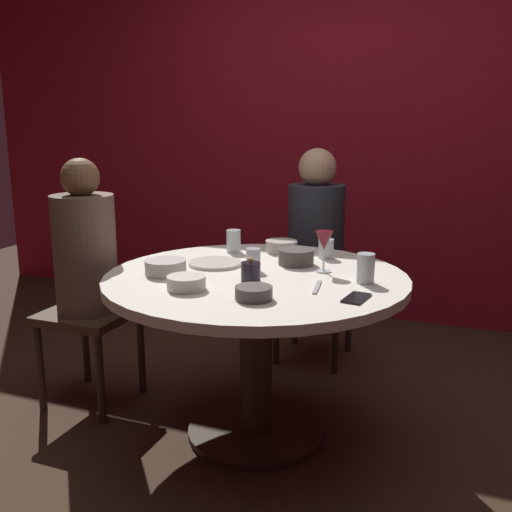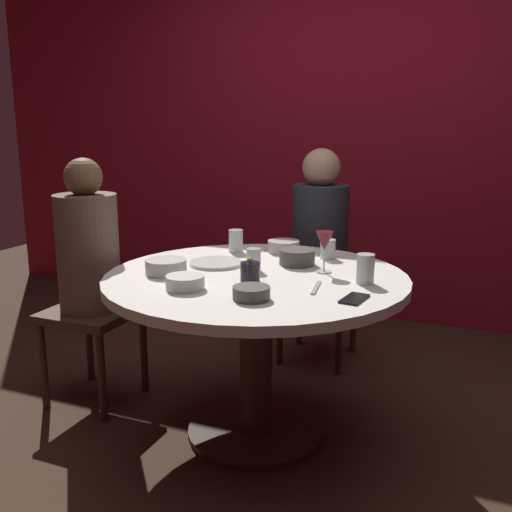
{
  "view_description": "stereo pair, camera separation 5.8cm",
  "coord_description": "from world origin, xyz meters",
  "px_view_note": "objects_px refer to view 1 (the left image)",
  "views": [
    {
      "loc": [
        0.85,
        -2.18,
        1.34
      ],
      "look_at": [
        0.0,
        0.0,
        0.81
      ],
      "focal_mm": 40.87,
      "sensor_mm": 36.0,
      "label": 1
    },
    {
      "loc": [
        0.91,
        -2.16,
        1.34
      ],
      "look_at": [
        0.0,
        0.0,
        0.81
      ],
      "focal_mm": 40.87,
      "sensor_mm": 36.0,
      "label": 2
    }
  ],
  "objects_px": {
    "cup_by_left_diner": "(326,249)",
    "cell_phone": "(356,298)",
    "seated_diner_left": "(86,258)",
    "bowl_sauce_side": "(296,257)",
    "dining_table": "(256,311)",
    "bowl_serving_large": "(166,267)",
    "bowl_rice_portion": "(186,283)",
    "dinner_plate": "(215,263)",
    "bowl_salad_center": "(254,293)",
    "wine_glass": "(324,242)",
    "cup_center_front": "(234,241)",
    "candle_holder": "(251,272)",
    "cup_near_candle": "(366,268)",
    "bowl_small_white": "(281,246)",
    "cup_by_right_diner": "(253,260)",
    "seated_diner_back": "(316,232)"
  },
  "relations": [
    {
      "from": "dining_table",
      "to": "bowl_small_white",
      "type": "distance_m",
      "value": 0.49
    },
    {
      "from": "wine_glass",
      "to": "dinner_plate",
      "type": "height_order",
      "value": "wine_glass"
    },
    {
      "from": "dinner_plate",
      "to": "bowl_serving_large",
      "type": "bearing_deg",
      "value": -118.29
    },
    {
      "from": "bowl_small_white",
      "to": "candle_holder",
      "type": "bearing_deg",
      "value": -83.66
    },
    {
      "from": "cell_phone",
      "to": "bowl_serving_large",
      "type": "xyz_separation_m",
      "value": [
        -0.81,
        0.06,
        0.03
      ]
    },
    {
      "from": "cup_near_candle",
      "to": "cup_by_left_diner",
      "type": "xyz_separation_m",
      "value": [
        -0.25,
        0.36,
        -0.01
      ]
    },
    {
      "from": "wine_glass",
      "to": "dinner_plate",
      "type": "distance_m",
      "value": 0.5
    },
    {
      "from": "bowl_small_white",
      "to": "wine_glass",
      "type": "bearing_deg",
      "value": -46.14
    },
    {
      "from": "candle_holder",
      "to": "bowl_salad_center",
      "type": "bearing_deg",
      "value": -65.6
    },
    {
      "from": "bowl_sauce_side",
      "to": "cup_by_left_diner",
      "type": "distance_m",
      "value": 0.19
    },
    {
      "from": "bowl_small_white",
      "to": "bowl_rice_portion",
      "type": "distance_m",
      "value": 0.76
    },
    {
      "from": "cell_phone",
      "to": "bowl_salad_center",
      "type": "xyz_separation_m",
      "value": [
        -0.34,
        -0.14,
        0.02
      ]
    },
    {
      "from": "bowl_rice_portion",
      "to": "cup_by_left_diner",
      "type": "bearing_deg",
      "value": 62.93
    },
    {
      "from": "cup_center_front",
      "to": "bowl_rice_portion",
      "type": "bearing_deg",
      "value": -81.95
    },
    {
      "from": "dining_table",
      "to": "seated_diner_back",
      "type": "height_order",
      "value": "seated_diner_back"
    },
    {
      "from": "wine_glass",
      "to": "dinner_plate",
      "type": "xyz_separation_m",
      "value": [
        -0.48,
        -0.05,
        -0.12
      ]
    },
    {
      "from": "wine_glass",
      "to": "bowl_sauce_side",
      "type": "distance_m",
      "value": 0.2
    },
    {
      "from": "dining_table",
      "to": "bowl_serving_large",
      "type": "height_order",
      "value": "bowl_serving_large"
    },
    {
      "from": "wine_glass",
      "to": "cup_by_left_diner",
      "type": "xyz_separation_m",
      "value": [
        -0.06,
        0.26,
        -0.08
      ]
    },
    {
      "from": "seated_diner_left",
      "to": "dinner_plate",
      "type": "distance_m",
      "value": 0.63
    },
    {
      "from": "bowl_serving_large",
      "to": "bowl_small_white",
      "type": "relative_size",
      "value": 1.11
    },
    {
      "from": "wine_glass",
      "to": "cup_center_front",
      "type": "xyz_separation_m",
      "value": [
        -0.51,
        0.22,
        -0.07
      ]
    },
    {
      "from": "cup_by_right_diner",
      "to": "bowl_rice_portion",
      "type": "bearing_deg",
      "value": -110.07
    },
    {
      "from": "bowl_salad_center",
      "to": "cup_by_right_diner",
      "type": "height_order",
      "value": "cup_by_right_diner"
    },
    {
      "from": "bowl_serving_large",
      "to": "cup_center_front",
      "type": "bearing_deg",
      "value": 79.42
    },
    {
      "from": "seated_diner_left",
      "to": "cup_center_front",
      "type": "xyz_separation_m",
      "value": [
        0.6,
        0.37,
        0.05
      ]
    },
    {
      "from": "seated_diner_left",
      "to": "bowl_sauce_side",
      "type": "distance_m",
      "value": 0.99
    },
    {
      "from": "cup_center_front",
      "to": "cell_phone",
      "type": "bearing_deg",
      "value": -37.59
    },
    {
      "from": "dining_table",
      "to": "cup_by_right_diner",
      "type": "height_order",
      "value": "cup_by_right_diner"
    },
    {
      "from": "cup_near_candle",
      "to": "cup_center_front",
      "type": "height_order",
      "value": "cup_near_candle"
    },
    {
      "from": "dining_table",
      "to": "seated_diner_left",
      "type": "relative_size",
      "value": 1.06
    },
    {
      "from": "wine_glass",
      "to": "bowl_salad_center",
      "type": "bearing_deg",
      "value": -105.6
    },
    {
      "from": "cell_phone",
      "to": "bowl_salad_center",
      "type": "relative_size",
      "value": 1.03
    },
    {
      "from": "wine_glass",
      "to": "bowl_small_white",
      "type": "height_order",
      "value": "wine_glass"
    },
    {
      "from": "candle_holder",
      "to": "bowl_small_white",
      "type": "distance_m",
      "value": 0.56
    },
    {
      "from": "dinner_plate",
      "to": "bowl_rice_portion",
      "type": "distance_m",
      "value": 0.4
    },
    {
      "from": "cup_by_left_diner",
      "to": "cell_phone",
      "type": "bearing_deg",
      "value": -65.7
    },
    {
      "from": "cup_by_right_diner",
      "to": "dining_table",
      "type": "bearing_deg",
      "value": -58.55
    },
    {
      "from": "dining_table",
      "to": "bowl_small_white",
      "type": "height_order",
      "value": "bowl_small_white"
    },
    {
      "from": "cell_phone",
      "to": "cup_by_left_diner",
      "type": "distance_m",
      "value": 0.65
    },
    {
      "from": "bowl_small_white",
      "to": "cup_center_front",
      "type": "height_order",
      "value": "cup_center_front"
    },
    {
      "from": "bowl_serving_large",
      "to": "cup_by_left_diner",
      "type": "distance_m",
      "value": 0.76
    },
    {
      "from": "bowl_small_white",
      "to": "dinner_plate",
      "type": "bearing_deg",
      "value": -118.18
    },
    {
      "from": "cell_phone",
      "to": "cup_center_front",
      "type": "relative_size",
      "value": 1.28
    },
    {
      "from": "candle_holder",
      "to": "bowl_small_white",
      "type": "xyz_separation_m",
      "value": [
        -0.06,
        0.56,
        -0.01
      ]
    },
    {
      "from": "cell_phone",
      "to": "bowl_rice_portion",
      "type": "height_order",
      "value": "bowl_rice_portion"
    },
    {
      "from": "candle_holder",
      "to": "bowl_sauce_side",
      "type": "relative_size",
      "value": 0.64
    },
    {
      "from": "bowl_serving_large",
      "to": "wine_glass",
      "type": "bearing_deg",
      "value": 24.6
    },
    {
      "from": "seated_diner_left",
      "to": "cell_phone",
      "type": "height_order",
      "value": "seated_diner_left"
    },
    {
      "from": "cell_phone",
      "to": "bowl_rice_portion",
      "type": "xyz_separation_m",
      "value": [
        -0.63,
        -0.11,
        0.02
      ]
    }
  ]
}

